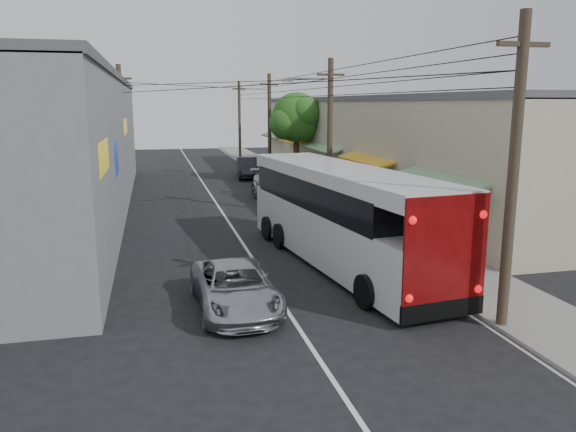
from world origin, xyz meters
name	(u,v)px	position (x,y,z in m)	size (l,w,h in m)	color
ground	(292,318)	(0.00, 0.00, 0.00)	(120.00, 120.00, 0.00)	black
sidewalk	(315,194)	(6.50, 20.00, 0.06)	(3.00, 80.00, 0.12)	slate
building_right	(370,143)	(10.99, 22.00, 3.15)	(7.09, 40.00, 6.25)	#BAB094
building_left	(57,144)	(-8.50, 18.00, 3.65)	(7.20, 36.00, 7.25)	gray
utility_poles	(262,131)	(3.13, 20.33, 4.13)	(11.80, 45.28, 8.00)	#473828
street_tree	(297,119)	(6.87, 26.02, 4.67)	(4.40, 4.00, 6.60)	#3F2B19
coach_bus	(341,215)	(2.99, 4.69, 1.85)	(4.05, 12.62, 3.58)	silver
jeepney	(235,288)	(-1.41, 1.00, 0.65)	(2.17, 4.71, 1.31)	#B0B1B7
parked_suv	(281,187)	(3.82, 18.00, 0.91)	(2.56, 6.29, 1.83)	#9E9DA5
parked_car_mid	(273,176)	(4.60, 24.11, 0.83)	(1.95, 4.85, 1.65)	#242428
parked_car_far	(248,168)	(3.80, 29.72, 0.80)	(1.68, 4.83, 1.59)	black
pedestrian_near	(371,205)	(6.56, 10.58, 1.03)	(0.66, 0.43, 1.81)	#D67186
pedestrian_far	(352,204)	(6.09, 12.00, 0.87)	(0.73, 0.57, 1.50)	#95ADD9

